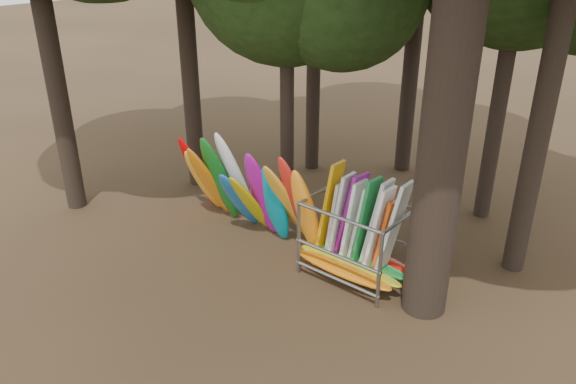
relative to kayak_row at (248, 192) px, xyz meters
The scene contains 3 objects.
ground 2.17m from the kayak_row, 31.99° to the right, with size 120.00×120.00×0.00m, color #47331E.
kayak_row is the anchor object (origin of this frame).
storage_rack 3.54m from the kayak_row, ahead, with size 3.01×1.52×2.87m.
Camera 1 is at (8.41, -9.30, 7.97)m, focal length 35.00 mm.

